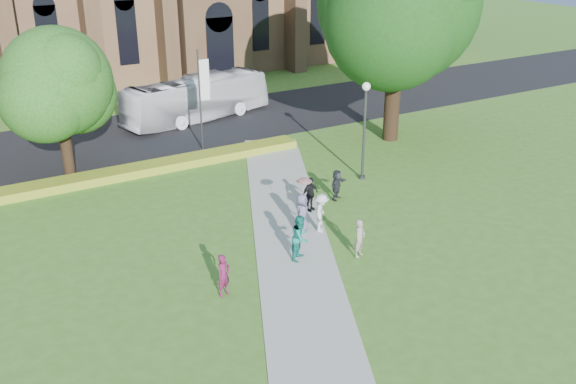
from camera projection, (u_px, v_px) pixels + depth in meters
ground at (307, 265)px, 25.80m from camera, size 160.00×160.00×0.00m
road at (145, 133)px, 41.68m from camera, size 160.00×10.00×0.02m
footpath at (295, 255)px, 26.59m from camera, size 15.58×28.54×0.04m
flower_hedge at (150, 168)px, 35.27m from camera, size 18.00×1.40×0.45m
streetlamp at (365, 119)px, 33.15m from camera, size 0.44×0.44×5.24m
large_tree at (399, 2)px, 37.29m from camera, size 9.60×9.60×13.20m
street_tree_1 at (57, 82)px, 32.48m from camera, size 5.60×5.60×8.05m
banner_pole_0 at (202, 94)px, 37.52m from camera, size 0.70×0.10×6.00m
tour_coach at (197, 99)px, 43.79m from camera, size 11.09×4.83×3.01m
pedestrian_0 at (224, 275)px, 23.42m from camera, size 0.70×0.60×1.64m
pedestrian_1 at (301, 237)px, 25.87m from camera, size 1.18×1.14×1.92m
pedestrian_2 at (321, 213)px, 28.21m from camera, size 1.22×1.30×1.77m
pedestrian_3 at (310, 194)px, 30.27m from camera, size 1.04×0.61×1.67m
pedestrian_4 at (302, 213)px, 28.20m from camera, size 1.00×1.02×1.78m
pedestrian_5 at (337, 185)px, 31.51m from camera, size 1.45×1.12×1.53m
pedestrian_6 at (360, 238)px, 26.12m from camera, size 0.71×0.62×1.64m
parasol at (304, 186)px, 27.89m from camera, size 0.88×0.88×0.60m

